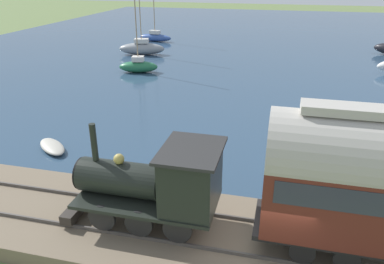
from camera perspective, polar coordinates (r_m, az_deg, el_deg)
The scene contains 9 objects.
harbor_water at distance 53.31m, azimuth 14.16°, elevation 13.52°, with size 80.00×80.00×0.01m.
rail_embankment at distance 12.96m, azimuth 11.16°, elevation -16.95°, with size 4.75×56.00×0.72m.
steam_locomotive at distance 12.30m, azimuth -4.93°, elevation -7.47°, with size 2.37×5.24×3.38m.
sailboat_gray at distance 42.35m, azimuth -7.66°, elevation 12.57°, with size 2.67×5.20×9.41m.
sailboat_green at distance 34.79m, azimuth -8.18°, elevation 9.97°, with size 2.12×3.72×7.81m.
sailboat_blue at distance 50.46m, azimuth -5.66°, elevation 14.25°, with size 1.60×4.59×8.94m.
rowboat_near_shore at distance 19.41m, azimuth 24.68°, elevation -4.66°, with size 0.72×2.85×0.30m.
rowboat_mid_harbor at distance 20.10m, azimuth -0.50°, elevation -1.38°, with size 1.84×2.11×0.30m.
rowboat_far_out at distance 20.74m, azimuth -20.54°, elevation -2.09°, with size 2.27×2.49×0.35m.
Camera 1 is at (-9.50, 0.01, 8.62)m, focal length 35.00 mm.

